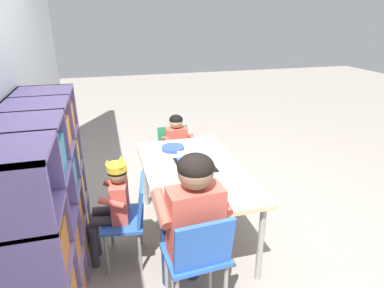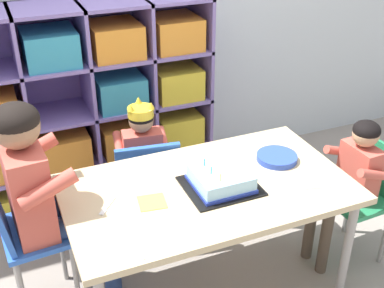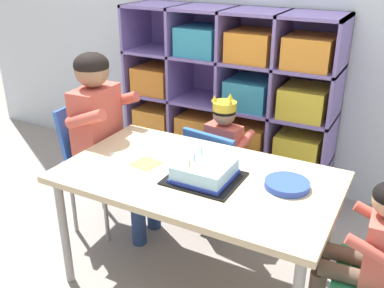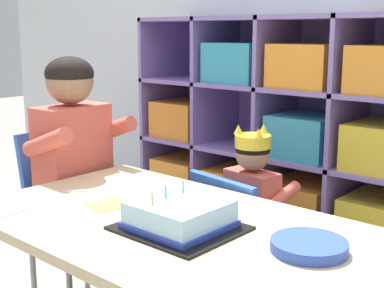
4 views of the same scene
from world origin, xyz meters
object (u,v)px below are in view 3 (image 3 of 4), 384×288
(fork_near_cake_tray, at_px, (273,220))
(fork_near_child_seat, at_px, (120,153))
(adult_helper_seated, at_px, (106,125))
(child_with_crown, at_px, (227,144))
(birthday_cake_on_tray, at_px, (204,172))
(classroom_chair_blue, at_px, (217,169))
(guest_at_table_side, at_px, (367,247))
(activity_table, at_px, (197,185))
(fork_at_table_front_edge, at_px, (89,178))
(paper_plate_stack, at_px, (287,185))
(classroom_chair_adult_side, at_px, (92,152))

(fork_near_cake_tray, height_order, fork_near_child_seat, same)
(fork_near_child_seat, bearing_deg, adult_helper_seated, 92.40)
(child_with_crown, bearing_deg, birthday_cake_on_tray, 112.93)
(classroom_chair_blue, relative_size, child_with_crown, 0.79)
(guest_at_table_side, xyz_separation_m, fork_near_cake_tray, (-0.34, -0.15, 0.11))
(activity_table, xyz_separation_m, fork_near_child_seat, (-0.46, 0.02, 0.06))
(fork_near_cake_tray, relative_size, fork_near_child_seat, 1.16)
(classroom_chair_blue, height_order, fork_near_child_seat, classroom_chair_blue)
(fork_near_cake_tray, bearing_deg, birthday_cake_on_tray, 174.98)
(activity_table, bearing_deg, fork_near_cake_tray, -24.66)
(classroom_chair_blue, bearing_deg, child_with_crown, -89.25)
(activity_table, distance_m, fork_at_table_front_edge, 0.51)
(adult_helper_seated, xyz_separation_m, paper_plate_stack, (1.10, -0.12, -0.04))
(classroom_chair_blue, distance_m, paper_plate_stack, 0.74)
(classroom_chair_blue, xyz_separation_m, fork_near_child_seat, (-0.33, -0.50, 0.24))
(fork_near_child_seat, bearing_deg, paper_plate_stack, -45.23)
(fork_at_table_front_edge, bearing_deg, classroom_chair_adult_side, -147.50)
(classroom_chair_blue, distance_m, fork_near_cake_tray, 0.95)
(fork_near_cake_tray, bearing_deg, guest_at_table_side, 42.95)
(child_with_crown, xyz_separation_m, birthday_cake_on_tray, (0.17, -0.65, 0.15))
(guest_at_table_side, bearing_deg, fork_at_table_front_edge, -82.03)
(child_with_crown, bearing_deg, fork_near_cake_tray, 132.35)
(child_with_crown, height_order, guest_at_table_side, child_with_crown)
(guest_at_table_side, relative_size, fork_near_cake_tray, 6.33)
(classroom_chair_blue, bearing_deg, birthday_cake_on_tray, 117.07)
(fork_near_cake_tray, bearing_deg, child_with_crown, 143.20)
(paper_plate_stack, height_order, fork_near_cake_tray, paper_plate_stack)
(guest_at_table_side, xyz_separation_m, fork_at_table_front_edge, (-1.20, -0.22, 0.11))
(paper_plate_stack, relative_size, fork_near_cake_tray, 1.54)
(fork_near_cake_tray, bearing_deg, classroom_chair_blue, 147.75)
(classroom_chair_adult_side, distance_m, guest_at_table_side, 1.60)
(classroom_chair_blue, bearing_deg, fork_at_table_front_edge, 77.94)
(paper_plate_stack, bearing_deg, fork_near_child_seat, -176.12)
(classroom_chair_blue, relative_size, fork_at_table_front_edge, 4.67)
(adult_helper_seated, relative_size, guest_at_table_side, 1.33)
(fork_at_table_front_edge, bearing_deg, activity_table, 115.15)
(activity_table, distance_m, adult_helper_seated, 0.73)
(paper_plate_stack, bearing_deg, guest_at_table_side, -18.74)
(child_with_crown, relative_size, fork_near_cake_tray, 6.43)
(classroom_chair_blue, relative_size, birthday_cake_on_tray, 2.00)
(activity_table, bearing_deg, adult_helper_seated, 163.92)
(classroom_chair_blue, relative_size, fork_near_cake_tray, 5.05)
(classroom_chair_adult_side, xyz_separation_m, fork_near_cake_tray, (1.24, -0.39, 0.15))
(birthday_cake_on_tray, bearing_deg, classroom_chair_adult_side, 165.71)
(fork_at_table_front_edge, bearing_deg, fork_near_cake_tray, 87.27)
(classroom_chair_adult_side, distance_m, fork_near_child_seat, 0.41)
(guest_at_table_side, bearing_deg, adult_helper_seated, -102.03)
(guest_at_table_side, height_order, paper_plate_stack, guest_at_table_side)
(classroom_chair_adult_side, relative_size, paper_plate_stack, 3.91)
(activity_table, xyz_separation_m, child_with_crown, (-0.12, 0.62, -0.06))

